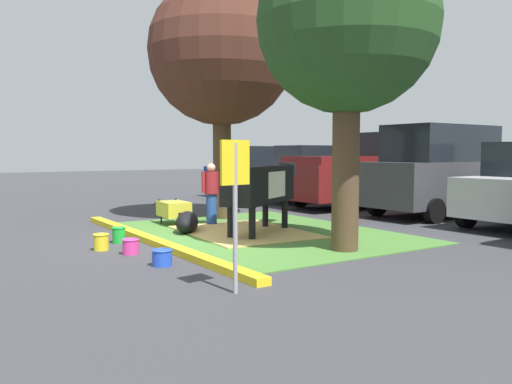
# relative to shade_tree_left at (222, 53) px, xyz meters

# --- Properties ---
(ground_plane) EXTENTS (80.00, 80.00, 0.00)m
(ground_plane) POSITION_rel_shade_tree_left_xyz_m (2.56, -2.23, -4.38)
(ground_plane) COLOR #38383D
(grass_island) EXTENTS (6.58, 4.85, 0.02)m
(grass_island) POSITION_rel_shade_tree_left_xyz_m (2.60, -0.45, -4.37)
(grass_island) COLOR #477A33
(grass_island) RESTS_ON ground
(curb_yellow) EXTENTS (7.78, 0.24, 0.12)m
(curb_yellow) POSITION_rel_shade_tree_left_xyz_m (2.60, -3.02, -4.32)
(curb_yellow) COLOR yellow
(curb_yellow) RESTS_ON ground
(hay_bedding) EXTENTS (3.36, 2.61, 0.04)m
(hay_bedding) POSITION_rel_shade_tree_left_xyz_m (2.46, -0.82, -4.35)
(hay_bedding) COLOR tan
(hay_bedding) RESTS_ON ground
(shade_tree_left) EXTENTS (3.85, 3.85, 6.34)m
(shade_tree_left) POSITION_rel_shade_tree_left_xyz_m (0.00, 0.00, 0.00)
(shade_tree_left) COLOR #4C3823
(shade_tree_left) RESTS_ON ground
(shade_tree_right) EXTENTS (3.20, 3.20, 5.66)m
(shade_tree_right) POSITION_rel_shade_tree_left_xyz_m (5.20, -0.40, -0.38)
(shade_tree_right) COLOR #4C3823
(shade_tree_right) RESTS_ON ground
(cow_holstein) EXTENTS (1.99, 2.84, 1.53)m
(cow_holstein) POSITION_rel_shade_tree_left_xyz_m (2.68, -0.53, -3.30)
(cow_holstein) COLOR black
(cow_holstein) RESTS_ON ground
(calf_lying) EXTENTS (1.27, 0.99, 0.48)m
(calf_lying) POSITION_rel_shade_tree_left_xyz_m (1.71, -1.85, -4.14)
(calf_lying) COLOR black
(calf_lying) RESTS_ON ground
(person_handler) EXTENTS (0.34, 0.53, 1.51)m
(person_handler) POSITION_rel_shade_tree_left_xyz_m (0.96, -0.84, -3.57)
(person_handler) COLOR #23478C
(person_handler) RESTS_ON ground
(wheelbarrow) EXTENTS (1.61, 0.66, 0.63)m
(wheelbarrow) POSITION_rel_shade_tree_left_xyz_m (0.46, -1.60, -3.99)
(wheelbarrow) COLOR gold
(wheelbarrow) RESTS_ON ground
(parking_sign) EXTENTS (0.10, 0.44, 1.94)m
(parking_sign) POSITION_rel_shade_tree_left_xyz_m (6.54, -3.50, -3.01)
(parking_sign) COLOR #99999E
(parking_sign) RESTS_ON ground
(bucket_green) EXTENTS (0.28, 0.28, 0.31)m
(bucket_green) POSITION_rel_shade_tree_left_xyz_m (2.13, -3.54, -4.21)
(bucket_green) COLOR green
(bucket_green) RESTS_ON ground
(bucket_yellow) EXTENTS (0.29, 0.29, 0.30)m
(bucket_yellow) POSITION_rel_shade_tree_left_xyz_m (2.72, -4.06, -4.22)
(bucket_yellow) COLOR yellow
(bucket_yellow) RESTS_ON ground
(bucket_pink) EXTENTS (0.31, 0.31, 0.27)m
(bucket_pink) POSITION_rel_shade_tree_left_xyz_m (3.36, -3.73, -4.24)
(bucket_pink) COLOR #EA3893
(bucket_pink) RESTS_ON ground
(bucket_blue) EXTENTS (0.34, 0.34, 0.26)m
(bucket_blue) POSITION_rel_shade_tree_left_xyz_m (4.53, -3.64, -4.24)
(bucket_blue) COLOR blue
(bucket_blue) RESTS_ON ground
(sedan_red) EXTENTS (2.10, 4.44, 2.02)m
(sedan_red) POSITION_rel_shade_tree_left_xyz_m (-5.68, 5.05, -3.39)
(sedan_red) COLOR navy
(sedan_red) RESTS_ON ground
(hatchback_white) EXTENTS (2.10, 4.44, 2.02)m
(hatchback_white) POSITION_rel_shade_tree_left_xyz_m (-2.63, 5.19, -3.39)
(hatchback_white) COLOR silver
(hatchback_white) RESTS_ON ground
(pickup_truck_maroon) EXTENTS (2.31, 5.44, 2.42)m
(pickup_truck_maroon) POSITION_rel_shade_tree_left_xyz_m (-0.22, 5.41, -3.26)
(pickup_truck_maroon) COLOR maroon
(pickup_truck_maroon) RESTS_ON ground
(suv_dark_grey) EXTENTS (2.20, 4.64, 2.52)m
(suv_dark_grey) POSITION_rel_shade_tree_left_xyz_m (2.73, 5.46, -3.11)
(suv_dark_grey) COLOR #3D3D42
(suv_dark_grey) RESTS_ON ground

